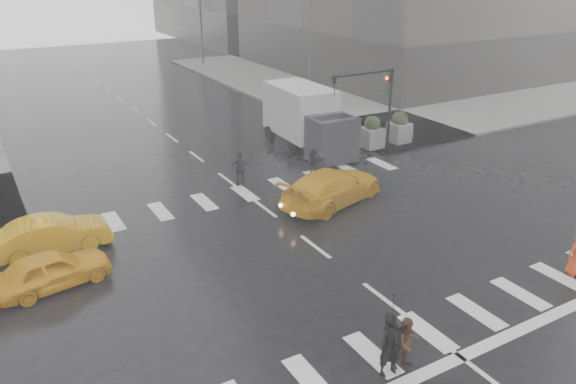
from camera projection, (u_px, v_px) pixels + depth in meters
ground at (315, 247)px, 21.01m from camera, size 120.00×120.00×0.00m
sidewalk_ne at (404, 95)px, 43.99m from camera, size 35.00×35.00×0.15m
road_markings at (315, 247)px, 21.01m from camera, size 18.00×48.00×0.01m
traffic_signal_pole at (377, 94)px, 30.34m from camera, size 4.45×0.42×4.50m
street_lamp_near at (308, 38)px, 38.52m from camera, size 2.15×0.22×9.00m
street_lamp_far at (199, 15)px, 54.49m from camera, size 2.15×0.22×9.00m
planter_west at (343, 138)px, 30.42m from camera, size 1.10×1.10×1.80m
planter_mid at (372, 133)px, 31.35m from camera, size 1.10×1.10×1.80m
planter_east at (399, 128)px, 32.28m from camera, size 1.10×1.10×1.80m
pedestrian_black at (392, 323)px, 14.00m from camera, size 0.97×0.98×2.43m
pedestrian_brown at (407, 343)px, 14.58m from camera, size 0.75×0.60×1.49m
pedestrian_far_a at (240, 169)px, 26.37m from camera, size 1.15×0.96×1.69m
pedestrian_far_b at (321, 168)px, 26.67m from camera, size 1.16×1.00×1.57m
taxi_front at (52, 269)px, 18.24m from camera, size 3.90×2.08×1.26m
taxi_mid at (52, 235)px, 20.45m from camera, size 4.09×1.46×1.34m
taxi_rear at (332, 187)px, 24.50m from camera, size 5.10×3.45×1.54m
box_truck at (308, 118)px, 31.00m from camera, size 2.43×6.49×3.45m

